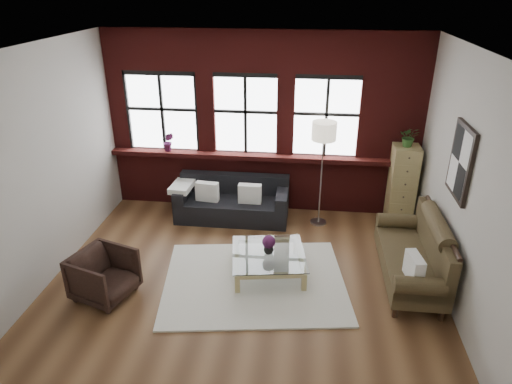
# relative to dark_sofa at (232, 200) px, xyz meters

# --- Properties ---
(floor) EXTENTS (5.50, 5.50, 0.00)m
(floor) POSITION_rel_dark_sofa_xyz_m (0.48, -1.90, -0.36)
(floor) COLOR #54351F
(floor) RESTS_ON ground
(ceiling) EXTENTS (5.50, 5.50, 0.00)m
(ceiling) POSITION_rel_dark_sofa_xyz_m (0.48, -1.90, 2.84)
(ceiling) COLOR white
(ceiling) RESTS_ON ground
(wall_back) EXTENTS (5.50, 0.00, 5.50)m
(wall_back) POSITION_rel_dark_sofa_xyz_m (0.48, 0.60, 1.24)
(wall_back) COLOR #B5B2A8
(wall_back) RESTS_ON ground
(wall_front) EXTENTS (5.50, 0.00, 5.50)m
(wall_front) POSITION_rel_dark_sofa_xyz_m (0.48, -4.40, 1.24)
(wall_front) COLOR #B5B2A8
(wall_front) RESTS_ON ground
(wall_left) EXTENTS (0.00, 5.00, 5.00)m
(wall_left) POSITION_rel_dark_sofa_xyz_m (-2.27, -1.90, 1.24)
(wall_left) COLOR #B5B2A8
(wall_left) RESTS_ON ground
(wall_right) EXTENTS (0.00, 5.00, 5.00)m
(wall_right) POSITION_rel_dark_sofa_xyz_m (3.23, -1.90, 1.24)
(wall_right) COLOR #B5B2A8
(wall_right) RESTS_ON ground
(brick_backwall) EXTENTS (5.50, 0.12, 3.20)m
(brick_backwall) POSITION_rel_dark_sofa_xyz_m (0.48, 0.54, 1.24)
(brick_backwall) COLOR #531513
(brick_backwall) RESTS_ON floor
(sill_ledge) EXTENTS (5.50, 0.30, 0.08)m
(sill_ledge) POSITION_rel_dark_sofa_xyz_m (0.48, 0.45, 0.68)
(sill_ledge) COLOR #531513
(sill_ledge) RESTS_ON brick_backwall
(window_left) EXTENTS (1.38, 0.10, 1.50)m
(window_left) POSITION_rel_dark_sofa_xyz_m (-1.32, 0.55, 1.39)
(window_left) COLOR black
(window_left) RESTS_ON brick_backwall
(window_mid) EXTENTS (1.38, 0.10, 1.50)m
(window_mid) POSITION_rel_dark_sofa_xyz_m (0.18, 0.55, 1.39)
(window_mid) COLOR black
(window_mid) RESTS_ON brick_backwall
(window_right) EXTENTS (1.38, 0.10, 1.50)m
(window_right) POSITION_rel_dark_sofa_xyz_m (1.58, 0.55, 1.39)
(window_right) COLOR black
(window_right) RESTS_ON brick_backwall
(wall_poster) EXTENTS (0.05, 0.74, 0.94)m
(wall_poster) POSITION_rel_dark_sofa_xyz_m (3.20, -1.60, 1.49)
(wall_poster) COLOR black
(wall_poster) RESTS_ON wall_right
(shag_rug) EXTENTS (2.80, 2.34, 0.03)m
(shag_rug) POSITION_rel_dark_sofa_xyz_m (0.62, -1.88, -0.34)
(shag_rug) COLOR beige
(shag_rug) RESTS_ON floor
(dark_sofa) EXTENTS (1.98, 0.80, 0.72)m
(dark_sofa) POSITION_rel_dark_sofa_xyz_m (0.00, 0.00, 0.00)
(dark_sofa) COLOR black
(dark_sofa) RESTS_ON floor
(pillow_a) EXTENTS (0.41, 0.18, 0.34)m
(pillow_a) POSITION_rel_dark_sofa_xyz_m (-0.42, -0.10, 0.19)
(pillow_a) COLOR white
(pillow_a) RESTS_ON dark_sofa
(pillow_b) EXTENTS (0.40, 0.14, 0.34)m
(pillow_b) POSITION_rel_dark_sofa_xyz_m (0.33, -0.10, 0.19)
(pillow_b) COLOR white
(pillow_b) RESTS_ON dark_sofa
(vintage_settee) EXTENTS (0.83, 1.87, 1.00)m
(vintage_settee) POSITION_rel_dark_sofa_xyz_m (2.78, -1.58, 0.14)
(vintage_settee) COLOR #3F331D
(vintage_settee) RESTS_ON floor
(pillow_settee) EXTENTS (0.20, 0.40, 0.34)m
(pillow_settee) POSITION_rel_dark_sofa_xyz_m (2.70, -2.16, 0.25)
(pillow_settee) COLOR white
(pillow_settee) RESTS_ON vintage_settee
(armchair) EXTENTS (0.91, 0.90, 0.66)m
(armchair) POSITION_rel_dark_sofa_xyz_m (-1.34, -2.41, -0.03)
(armchair) COLOR black
(armchair) RESTS_ON floor
(coffee_table) EXTENTS (1.19, 1.19, 0.35)m
(coffee_table) POSITION_rel_dark_sofa_xyz_m (0.80, -1.62, -0.19)
(coffee_table) COLOR tan
(coffee_table) RESTS_ON shag_rug
(vase) EXTENTS (0.17, 0.17, 0.15)m
(vase) POSITION_rel_dark_sofa_xyz_m (0.80, -1.62, 0.06)
(vase) COLOR #B2B2B2
(vase) RESTS_ON coffee_table
(flowers) EXTENTS (0.19, 0.19, 0.19)m
(flowers) POSITION_rel_dark_sofa_xyz_m (0.80, -1.62, 0.17)
(flowers) COLOR #541D4B
(flowers) RESTS_ON vase
(drawer_chest) EXTENTS (0.43, 0.43, 1.41)m
(drawer_chest) POSITION_rel_dark_sofa_xyz_m (2.93, 0.22, 0.35)
(drawer_chest) COLOR tan
(drawer_chest) RESTS_ON floor
(potted_plant_top) EXTENTS (0.34, 0.31, 0.34)m
(potted_plant_top) POSITION_rel_dark_sofa_xyz_m (2.93, 0.22, 1.22)
(potted_plant_top) COLOR #2D5923
(potted_plant_top) RESTS_ON drawer_chest
(floor_lamp) EXTENTS (0.40, 0.40, 1.99)m
(floor_lamp) POSITION_rel_dark_sofa_xyz_m (1.54, -0.01, 0.64)
(floor_lamp) COLOR #A5A5A8
(floor_lamp) RESTS_ON floor
(sill_plant) EXTENTS (0.20, 0.17, 0.35)m
(sill_plant) POSITION_rel_dark_sofa_xyz_m (-1.22, 0.42, 0.90)
(sill_plant) COLOR #541D4B
(sill_plant) RESTS_ON sill_ledge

